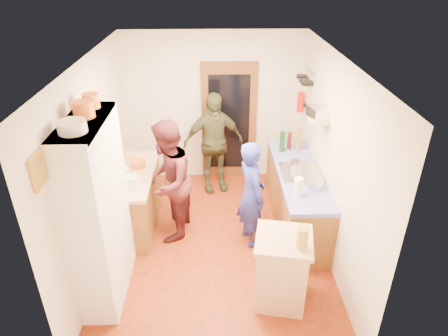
{
  "coord_description": "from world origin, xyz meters",
  "views": [
    {
      "loc": [
        -0.01,
        -4.5,
        3.65
      ],
      "look_at": [
        0.12,
        0.15,
        1.13
      ],
      "focal_mm": 32.0,
      "sensor_mm": 36.0,
      "label": 1
    }
  ],
  "objects_px": {
    "right_counter_base": "(296,198)",
    "person_left": "(171,180)",
    "hutch_body": "(99,213)",
    "person_hob": "(254,195)",
    "island_base": "(281,271)",
    "person_back": "(214,143)"
  },
  "relations": [
    {
      "from": "right_counter_base",
      "to": "person_left",
      "type": "distance_m",
      "value": 1.89
    },
    {
      "from": "island_base",
      "to": "person_hob",
      "type": "relative_size",
      "value": 0.56
    },
    {
      "from": "person_back",
      "to": "hutch_body",
      "type": "bearing_deg",
      "value": -132.67
    },
    {
      "from": "right_counter_base",
      "to": "person_back",
      "type": "bearing_deg",
      "value": 139.62
    },
    {
      "from": "island_base",
      "to": "person_hob",
      "type": "height_order",
      "value": "person_hob"
    },
    {
      "from": "person_left",
      "to": "person_hob",
      "type": "bearing_deg",
      "value": 87.11
    },
    {
      "from": "island_base",
      "to": "person_back",
      "type": "distance_m",
      "value": 2.74
    },
    {
      "from": "person_back",
      "to": "island_base",
      "type": "bearing_deg",
      "value": -87.51
    },
    {
      "from": "hutch_body",
      "to": "person_back",
      "type": "xyz_separation_m",
      "value": [
        1.29,
        2.33,
        -0.24
      ]
    },
    {
      "from": "island_base",
      "to": "person_hob",
      "type": "xyz_separation_m",
      "value": [
        -0.22,
        1.11,
        0.34
      ]
    },
    {
      "from": "person_left",
      "to": "island_base",
      "type": "bearing_deg",
      "value": 53.98
    },
    {
      "from": "right_counter_base",
      "to": "person_left",
      "type": "xyz_separation_m",
      "value": [
        -1.82,
        -0.22,
        0.46
      ]
    },
    {
      "from": "right_counter_base",
      "to": "island_base",
      "type": "xyz_separation_m",
      "value": [
        -0.46,
        -1.56,
        0.01
      ]
    },
    {
      "from": "hutch_body",
      "to": "person_left",
      "type": "height_order",
      "value": "hutch_body"
    },
    {
      "from": "right_counter_base",
      "to": "person_left",
      "type": "bearing_deg",
      "value": -172.99
    },
    {
      "from": "hutch_body",
      "to": "island_base",
      "type": "distance_m",
      "value": 2.17
    },
    {
      "from": "island_base",
      "to": "person_back",
      "type": "xyz_separation_m",
      "value": [
        -0.75,
        2.59,
        0.43
      ]
    },
    {
      "from": "right_counter_base",
      "to": "island_base",
      "type": "relative_size",
      "value": 2.56
    },
    {
      "from": "right_counter_base",
      "to": "island_base",
      "type": "distance_m",
      "value": 1.63
    },
    {
      "from": "person_left",
      "to": "person_back",
      "type": "xyz_separation_m",
      "value": [
        0.6,
        1.25,
        -0.02
      ]
    },
    {
      "from": "hutch_body",
      "to": "person_hob",
      "type": "bearing_deg",
      "value": 24.93
    },
    {
      "from": "hutch_body",
      "to": "right_counter_base",
      "type": "height_order",
      "value": "hutch_body"
    }
  ]
}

